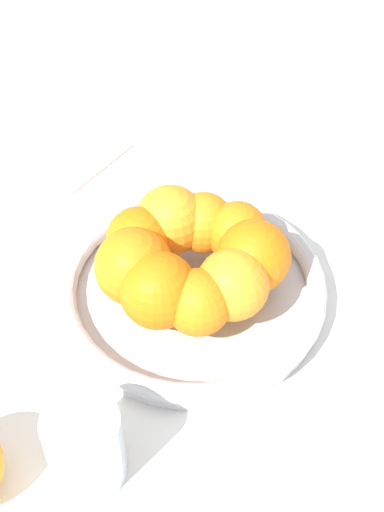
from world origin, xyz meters
TOP-DOWN VIEW (x-y plane):
  - ground_plane at (0.00, 0.00)m, footprint 4.00×4.00m
  - fruit_bowl at (0.00, 0.00)m, footprint 0.30×0.30m
  - orange_pile at (-0.00, -0.00)m, footprint 0.20×0.19m
  - drinking_glass at (-0.20, -0.10)m, footprint 0.07×0.07m
  - napkin_folded at (0.03, 0.31)m, footprint 0.15×0.15m

SIDE VIEW (x-z plane):
  - ground_plane at x=0.00m, z-range 0.00..0.00m
  - napkin_folded at x=0.03m, z-range 0.00..0.01m
  - fruit_bowl at x=0.00m, z-range 0.00..0.04m
  - drinking_glass at x=-0.20m, z-range 0.00..0.09m
  - orange_pile at x=0.00m, z-range 0.03..0.11m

